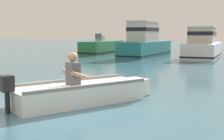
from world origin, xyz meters
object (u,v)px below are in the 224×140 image
moored_boat_green (102,48)px  moored_boat_white (203,46)px  rowboat_with_person (82,92)px  moored_boat_teal (145,43)px

moored_boat_green → moored_boat_white: size_ratio=0.80×
rowboat_with_person → moored_boat_green: (-6.75, 15.39, 0.22)m
rowboat_with_person → moored_boat_white: 15.05m
moored_boat_teal → moored_boat_white: (3.70, 0.86, -0.13)m
rowboat_with_person → moored_boat_white: size_ratio=0.59×
moored_boat_green → moored_boat_white: bearing=-2.8°
moored_boat_teal → moored_boat_green: bearing=162.2°
rowboat_with_person → moored_boat_green: moored_boat_green is taller
moored_boat_teal → moored_boat_white: 3.81m
moored_boat_green → moored_boat_teal: 4.02m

